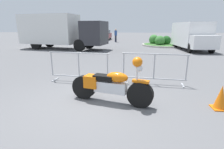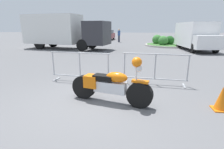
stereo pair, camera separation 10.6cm
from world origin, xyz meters
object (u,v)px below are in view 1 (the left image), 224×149
crowd_barrier_far (154,69)px  box_truck (59,30)px  delivery_van (192,35)px  parked_car_yellow (70,35)px  crowd_barrier_near (79,67)px  traffic_cone (221,98)px  parked_car_white (87,35)px  parked_car_blue (54,35)px  parked_car_maroon (104,35)px  motorcycle (110,85)px  pedestrian (116,35)px

crowd_barrier_far → box_truck: box_truck is taller
delivery_van → parked_car_yellow: 18.73m
crowd_barrier_near → traffic_cone: crowd_barrier_near is taller
crowd_barrier_far → box_truck: bearing=127.1°
box_truck → parked_car_white: bearing=102.8°
delivery_van → parked_car_white: bearing=-139.6°
parked_car_blue → box_truck: bearing=-152.5°
traffic_cone → box_truck: bearing=127.2°
parked_car_yellow → box_truck: bearing=-163.2°
parked_car_yellow → parked_car_white: bearing=-83.9°
delivery_van → parked_car_blue: size_ratio=1.17×
crowd_barrier_far → traffic_cone: bearing=-52.7°
crowd_barrier_near → parked_car_maroon: size_ratio=0.50×
motorcycle → delivery_van: bearing=78.8°
box_truck → delivery_van: size_ratio=1.55×
delivery_van → parked_car_blue: (-17.44, 11.95, -0.50)m
motorcycle → parked_car_white: 24.20m
crowd_barrier_near → delivery_van: bearing=54.8°
parked_car_blue → parked_car_yellow: (2.74, -0.35, -0.06)m
delivery_van → parked_car_blue: 21.14m
delivery_van → parked_car_maroon: 14.84m
motorcycle → traffic_cone: size_ratio=3.69×
parked_car_white → traffic_cone: size_ratio=6.89×
delivery_van → pedestrian: bearing=-141.1°
box_truck → parked_car_white: box_truck is taller
parked_car_maroon → traffic_cone: parked_car_maroon is taller
box_truck → traffic_cone: bearing=-42.0°
delivery_van → parked_car_yellow: bearing=-133.3°
delivery_van → motorcycle: bearing=-31.2°
parked_car_yellow → parked_car_white: size_ratio=0.99×
crowd_barrier_far → parked_car_blue: 25.47m
parked_car_blue → parked_car_maroon: (8.22, -0.33, -0.00)m
delivery_van → parked_car_maroon: size_ratio=1.18×
box_truck → parked_car_blue: (-5.89, 12.40, -0.89)m
crowd_barrier_far → pedestrian: (-2.71, 17.29, 0.37)m
pedestrian → parked_car_blue: bearing=99.7°
parked_car_maroon → crowd_barrier_far: bearing=-165.2°
traffic_cone → motorcycle: bearing=177.6°
delivery_van → parked_car_white: (-11.96, 11.78, -0.55)m
parked_car_blue → parked_car_yellow: size_ratio=1.09×
delivery_van → pedestrian: delivery_van is taller
crowd_barrier_far → traffic_cone: crowd_barrier_far is taller
motorcycle → pedestrian: (-1.40, 18.96, 0.44)m
traffic_cone → parked_car_blue: bearing=121.4°
parked_car_yellow → traffic_cone: size_ratio=6.80×
delivery_van → parked_car_yellow: size_ratio=1.28×
parked_car_yellow → traffic_cone: 26.06m
motorcycle → crowd_barrier_near: motorcycle is taller
delivery_van → traffic_cone: bearing=-19.5°
delivery_van → traffic_cone: size_ratio=8.73×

